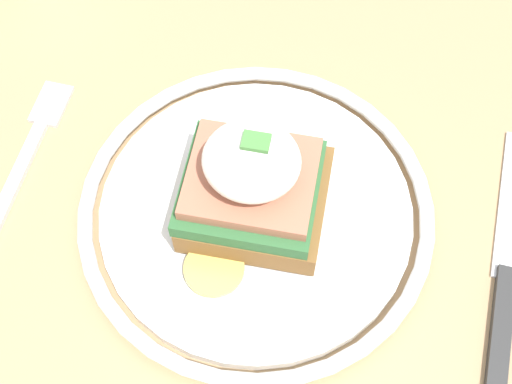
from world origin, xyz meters
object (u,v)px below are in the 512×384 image
Objects in this scene: sandwich at (253,185)px; knife at (505,279)px; plate at (256,211)px; fork at (23,164)px.

knife is at bearing -4.83° from sandwich.
sandwich is 0.17m from knife.
plate is 0.17m from fork.
sandwich is 0.55× the size of knife.
sandwich is at bearing 175.17° from knife.
plate is 1.48× the size of fork.
fork is 0.33m from knife.
sandwich is at bearing -3.52° from fork.
fork is (-0.17, 0.01, -0.01)m from plate.
fork is at bearing 175.82° from knife.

